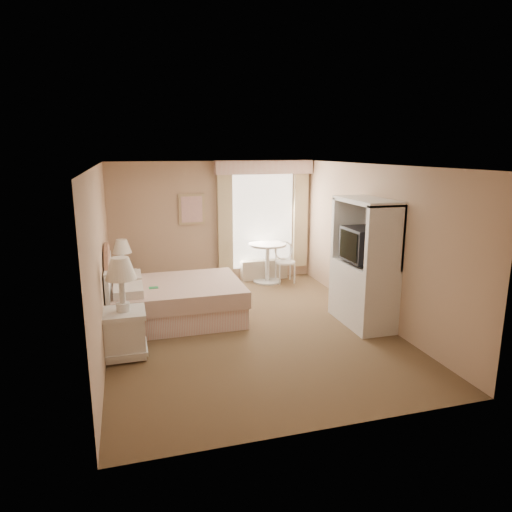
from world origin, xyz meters
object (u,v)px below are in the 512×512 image
object	(u,v)px
nightstand_near	(124,321)
nightstand_far	(124,279)
round_table	(267,256)
bed	(170,300)
armoire	(364,273)
cafe_chair	(285,259)

from	to	relation	value
nightstand_near	nightstand_far	world-z (taller)	nightstand_near
nightstand_near	round_table	xyz separation A→B (m)	(2.89, 2.89, 0.04)
bed	round_table	distance (m)	2.76
nightstand_near	armoire	distance (m)	3.67
bed	nightstand_far	xyz separation A→B (m)	(-0.72, 1.18, 0.09)
armoire	nightstand_far	bearing A→B (deg)	149.40
bed	nightstand_near	world-z (taller)	nightstand_near
bed	round_table	bearing A→B (deg)	37.73
armoire	cafe_chair	bearing A→B (deg)	98.93
bed	cafe_chair	bearing A→B (deg)	32.44
nightstand_near	nightstand_far	bearing A→B (deg)	90.00
nightstand_near	round_table	world-z (taller)	nightstand_near
nightstand_near	nightstand_far	distance (m)	2.39
bed	cafe_chair	distance (m)	3.00
cafe_chair	round_table	bearing A→B (deg)	171.81
nightstand_near	nightstand_far	xyz separation A→B (m)	(-0.00, 2.39, -0.08)
round_table	cafe_chair	distance (m)	0.37
bed	cafe_chair	world-z (taller)	bed
round_table	bed	bearing A→B (deg)	-142.27
nightstand_near	cafe_chair	world-z (taller)	nightstand_near
round_table	armoire	bearing A→B (deg)	-74.07
bed	armoire	bearing A→B (deg)	-18.44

